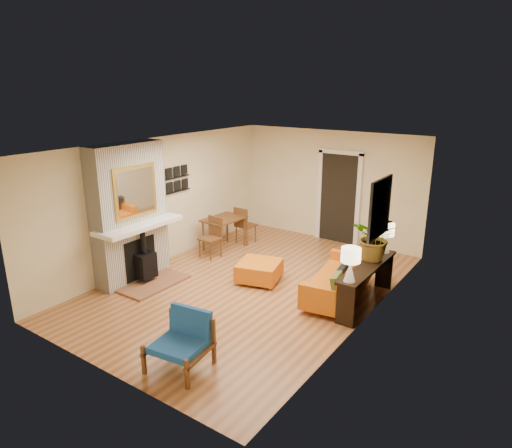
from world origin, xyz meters
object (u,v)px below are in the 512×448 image
(dining_table, at_px, (226,225))
(houseplant, at_px, (376,237))
(lamp_far, at_px, (386,234))
(blue_chair, at_px, (183,337))
(sofa, at_px, (342,280))
(lamp_near, at_px, (351,261))
(console_table, at_px, (367,274))
(ottoman, at_px, (259,270))

(dining_table, relative_size, houseplant, 2.00)
(lamp_far, distance_m, houseplant, 0.46)
(blue_chair, bearing_deg, sofa, 73.85)
(lamp_near, height_order, lamp_far, same)
(houseplant, bearing_deg, sofa, -149.26)
(console_table, bearing_deg, sofa, 175.13)
(sofa, relative_size, houseplant, 2.40)
(sofa, xyz_separation_m, ottoman, (-1.58, -0.26, -0.10))
(lamp_far, bearing_deg, ottoman, -154.40)
(houseplant, bearing_deg, console_table, -88.12)
(sofa, distance_m, lamp_near, 1.18)
(lamp_near, distance_m, lamp_far, 1.52)
(dining_table, bearing_deg, sofa, -13.76)
(dining_table, distance_m, lamp_near, 4.01)
(blue_chair, relative_size, houseplant, 0.99)
(lamp_far, height_order, houseplant, houseplant)
(sofa, xyz_separation_m, blue_chair, (-0.88, -3.06, 0.09))
(blue_chair, relative_size, dining_table, 0.50)
(houseplant, bearing_deg, blue_chair, -111.83)
(houseplant, bearing_deg, dining_table, 171.92)
(dining_table, distance_m, lamp_far, 3.68)
(ottoman, relative_size, dining_table, 0.57)
(sofa, bearing_deg, lamp_near, -60.42)
(lamp_far, bearing_deg, houseplant, -91.26)
(blue_chair, relative_size, console_table, 0.44)
(lamp_near, bearing_deg, sofa, 119.58)
(sofa, relative_size, dining_table, 1.20)
(dining_table, bearing_deg, ottoman, -32.85)
(ottoman, relative_size, lamp_near, 1.73)
(ottoman, distance_m, console_table, 2.08)
(blue_chair, bearing_deg, houseplant, 68.17)
(sofa, bearing_deg, lamp_far, 57.65)
(sofa, distance_m, blue_chair, 3.18)
(dining_table, xyz_separation_m, lamp_far, (3.65, -0.06, 0.49))
(blue_chair, height_order, houseplant, houseplant)
(ottoman, distance_m, houseplant, 2.29)
(blue_chair, xyz_separation_m, console_table, (1.34, 3.02, 0.17))
(lamp_near, bearing_deg, console_table, 90.00)
(sofa, xyz_separation_m, houseplant, (0.45, 0.27, 0.81))
(ottoman, height_order, lamp_near, lamp_near)
(console_table, bearing_deg, lamp_far, 90.00)
(console_table, relative_size, houseplant, 2.26)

